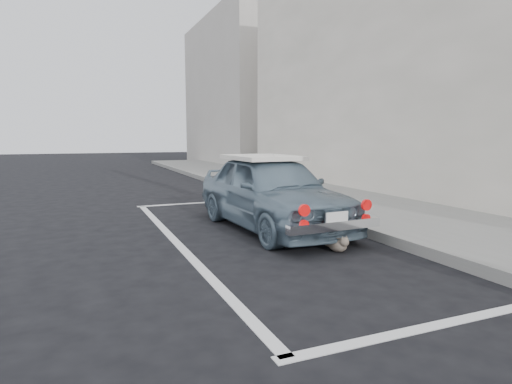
# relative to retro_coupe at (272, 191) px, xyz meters

# --- Properties ---
(ground) EXTENTS (80.00, 80.00, 0.00)m
(ground) POSITION_rel_retro_coupe_xyz_m (-0.77, -3.37, -0.62)
(ground) COLOR black
(ground) RESTS_ON ground
(sidewalk) EXTENTS (2.80, 40.00, 0.15)m
(sidewalk) POSITION_rel_retro_coupe_xyz_m (2.43, -1.37, -0.55)
(sidewalk) COLOR slate
(sidewalk) RESTS_ON ground
(shop_building) EXTENTS (3.50, 18.00, 7.00)m
(shop_building) POSITION_rel_retro_coupe_xyz_m (5.56, 0.63, 2.86)
(shop_building) COLOR beige
(shop_building) RESTS_ON ground
(building_far) EXTENTS (3.50, 10.00, 8.00)m
(building_far) POSITION_rel_retro_coupe_xyz_m (5.58, 16.63, 3.38)
(building_far) COLOR #B1ABA1
(building_far) RESTS_ON ground
(pline_rear) EXTENTS (3.00, 0.12, 0.01)m
(pline_rear) POSITION_rel_retro_coupe_xyz_m (-0.27, -3.87, -0.62)
(pline_rear) COLOR silver
(pline_rear) RESTS_ON ground
(pline_front) EXTENTS (3.00, 0.12, 0.01)m
(pline_front) POSITION_rel_retro_coupe_xyz_m (-0.27, 3.13, -0.62)
(pline_front) COLOR silver
(pline_front) RESTS_ON ground
(pline_side) EXTENTS (0.12, 7.00, 0.01)m
(pline_side) POSITION_rel_retro_coupe_xyz_m (-1.67, -0.37, -0.62)
(pline_side) COLOR silver
(pline_side) RESTS_ON ground
(retro_coupe) EXTENTS (1.62, 3.69, 1.23)m
(retro_coupe) POSITION_rel_retro_coupe_xyz_m (0.00, 0.00, 0.00)
(retro_coupe) COLOR slate
(retro_coupe) RESTS_ON ground
(cat) EXTENTS (0.23, 0.46, 0.25)m
(cat) POSITION_rel_retro_coupe_xyz_m (0.20, -1.67, -0.51)
(cat) COLOR #705F55
(cat) RESTS_ON ground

